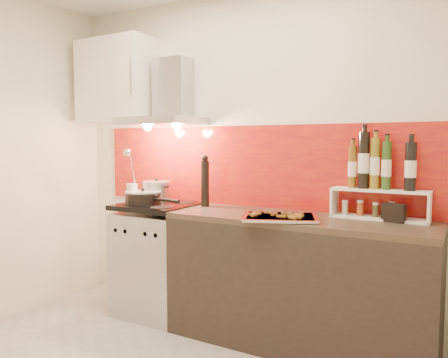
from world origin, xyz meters
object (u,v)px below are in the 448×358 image
Objects in this scene: range_stove at (159,260)px; stock_pot at (156,191)px; counter at (297,281)px; baking_tray at (280,217)px; saute_pan at (144,197)px; pepper_mill at (205,182)px.

stock_pot is (-0.10, 0.10, 0.55)m from range_stove.
range_stove is at bearing -44.76° from stock_pot.
counter is 0.49m from baking_tray.
saute_pan is 0.95× the size of baking_tray.
saute_pan reaches higher than range_stove.
pepper_mill is 0.81m from baking_tray.
pepper_mill is (0.38, 0.11, 0.66)m from range_stove.
counter is at bearing -7.59° from pepper_mill.
pepper_mill is at bearing 161.27° from baking_tray.
pepper_mill is (-0.82, 0.11, 0.65)m from counter.
baking_tray is at bearing -2.98° from saute_pan.
stock_pot is at bearing 175.65° from counter.
counter is 1.39m from saute_pan.
counter is 7.72× the size of stock_pot.
stock_pot is (-1.30, 0.10, 0.55)m from counter.
saute_pan is 1.38× the size of pepper_mill.
range_stove is 0.77m from pepper_mill.
counter is at bearing 0.23° from range_stove.
pepper_mill is at bearing 16.86° from range_stove.
range_stove is at bearing -163.14° from pepper_mill.
range_stove is 0.51× the size of counter.
saute_pan is (-0.09, -0.08, 0.52)m from range_stove.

